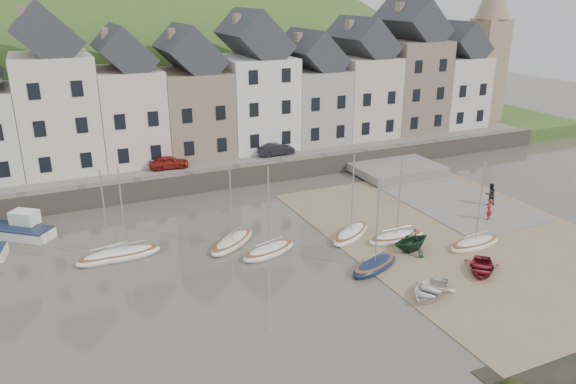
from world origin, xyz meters
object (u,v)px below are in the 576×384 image
person_dark (490,194)px  car_right (276,149)px  rowboat_green (412,240)px  person_red (489,209)px  rowboat_red (481,267)px  car_left (169,162)px  rowboat_white (429,290)px  sailboat_0 (127,253)px

person_dark → car_right: 19.91m
rowboat_green → person_dark: person_dark is taller
person_red → person_dark: bearing=-159.8°
rowboat_red → car_left: size_ratio=0.89×
person_red → car_left: car_left is taller
rowboat_white → rowboat_green: 5.84m
sailboat_0 → rowboat_red: sailboat_0 is taller
sailboat_0 → rowboat_red: size_ratio=2.05×
car_left → car_right: size_ratio=0.97×
rowboat_red → person_red: (6.40, 6.17, 0.57)m
rowboat_white → rowboat_green: rowboat_green is taller
rowboat_red → person_red: bearing=88.5°
rowboat_green → car_right: 20.14m
rowboat_red → rowboat_white: bearing=-124.3°
rowboat_white → person_red: 13.19m
sailboat_0 → rowboat_green: size_ratio=2.19×
sailboat_0 → rowboat_green: bearing=-21.9°
person_dark → car_right: size_ratio=0.51×
sailboat_0 → car_right: (16.29, 13.01, 1.92)m
person_red → car_right: size_ratio=0.47×
person_red → person_dark: 3.34m
rowboat_white → car_right: car_right is taller
sailboat_0 → person_dark: bearing=-5.6°
sailboat_0 → rowboat_green: 18.87m
rowboat_white → rowboat_red: rowboat_white is taller
sailboat_0 → car_right: 20.94m
person_dark → sailboat_0: bearing=4.1°
rowboat_red → person_dark: person_dark is taller
sailboat_0 → person_red: (26.00, -5.16, 0.69)m
rowboat_white → car_right: 25.37m
rowboat_white → person_dark: (13.46, 9.47, 0.63)m
person_red → car_right: bearing=-87.0°
rowboat_red → sailboat_0: bearing=-165.5°
rowboat_green → car_right: car_right is taller
rowboat_white → car_right: (1.40, 25.27, 1.78)m
person_red → car_left: bearing=-67.2°
rowboat_green → car_left: 23.21m
sailboat_0 → person_dark: (28.35, -2.79, 0.77)m
car_right → sailboat_0: bearing=128.8°
person_red → car_left: size_ratio=0.48×
rowboat_green → person_dark: bearing=101.2°
rowboat_green → person_dark: (10.85, 4.26, 0.21)m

